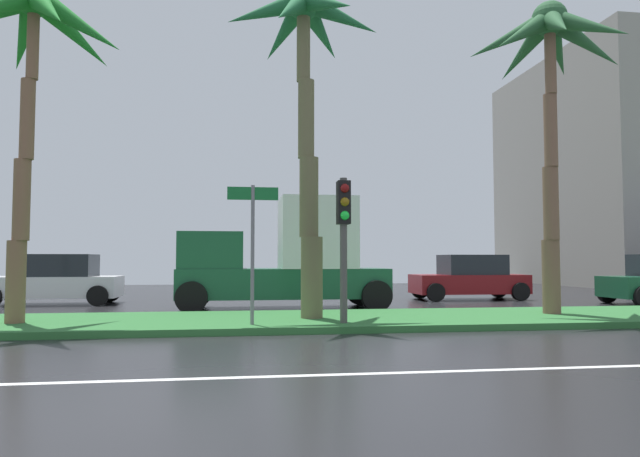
{
  "coord_description": "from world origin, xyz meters",
  "views": [
    {
      "loc": [
        1.53,
        -5.47,
        1.54
      ],
      "look_at": [
        3.98,
        11.63,
        2.5
      ],
      "focal_mm": 31.49,
      "sensor_mm": 36.0,
      "label": 1
    }
  ],
  "objects_px": {
    "traffic_signal_median_right": "(344,223)",
    "car_in_traffic_second": "(56,280)",
    "street_name_sign": "(253,235)",
    "palm_tree_centre_left": "(33,41)",
    "palm_tree_centre_right": "(549,60)",
    "box_truck_lead": "(286,259)",
    "car_in_traffic_third": "(470,278)",
    "palm_tree_centre": "(306,56)"
  },
  "relations": [
    {
      "from": "palm_tree_centre_left",
      "to": "palm_tree_centre",
      "type": "relative_size",
      "value": 0.94
    },
    {
      "from": "traffic_signal_median_right",
      "to": "car_in_traffic_second",
      "type": "bearing_deg",
      "value": 135.97
    },
    {
      "from": "palm_tree_centre_left",
      "to": "car_in_traffic_third",
      "type": "bearing_deg",
      "value": 29.16
    },
    {
      "from": "palm_tree_centre_left",
      "to": "car_in_traffic_second",
      "type": "height_order",
      "value": "palm_tree_centre_left"
    },
    {
      "from": "palm_tree_centre_right",
      "to": "car_in_traffic_third",
      "type": "relative_size",
      "value": 1.89
    },
    {
      "from": "traffic_signal_median_right",
      "to": "street_name_sign",
      "type": "height_order",
      "value": "traffic_signal_median_right"
    },
    {
      "from": "car_in_traffic_second",
      "to": "car_in_traffic_third",
      "type": "height_order",
      "value": "same"
    },
    {
      "from": "palm_tree_centre",
      "to": "box_truck_lead",
      "type": "distance_m",
      "value": 6.43
    },
    {
      "from": "palm_tree_centre_right",
      "to": "box_truck_lead",
      "type": "bearing_deg",
      "value": 147.32
    },
    {
      "from": "box_truck_lead",
      "to": "car_in_traffic_second",
      "type": "bearing_deg",
      "value": -20.54
    },
    {
      "from": "palm_tree_centre_right",
      "to": "car_in_traffic_second",
      "type": "xyz_separation_m",
      "value": [
        -14.2,
        7.06,
        -5.91
      ]
    },
    {
      "from": "traffic_signal_median_right",
      "to": "car_in_traffic_third",
      "type": "distance_m",
      "value": 10.81
    },
    {
      "from": "palm_tree_centre_left",
      "to": "car_in_traffic_second",
      "type": "distance_m",
      "value": 9.33
    },
    {
      "from": "palm_tree_centre_left",
      "to": "box_truck_lead",
      "type": "distance_m",
      "value": 8.95
    },
    {
      "from": "palm_tree_centre",
      "to": "box_truck_lead",
      "type": "xyz_separation_m",
      "value": [
        -0.15,
        4.02,
        -5.01
      ]
    },
    {
      "from": "palm_tree_centre_left",
      "to": "palm_tree_centre_right",
      "type": "distance_m",
      "value": 12.6
    },
    {
      "from": "palm_tree_centre_right",
      "to": "street_name_sign",
      "type": "xyz_separation_m",
      "value": [
        -7.67,
        -1.17,
        -4.65
      ]
    },
    {
      "from": "street_name_sign",
      "to": "car_in_traffic_second",
      "type": "relative_size",
      "value": 0.7
    },
    {
      "from": "car_in_traffic_second",
      "to": "car_in_traffic_third",
      "type": "bearing_deg",
      "value": -179.07
    },
    {
      "from": "car_in_traffic_third",
      "to": "street_name_sign",
      "type": "bearing_deg",
      "value": 44.83
    },
    {
      "from": "street_name_sign",
      "to": "box_truck_lead",
      "type": "bearing_deg",
      "value": 77.88
    },
    {
      "from": "traffic_signal_median_right",
      "to": "car_in_traffic_third",
      "type": "height_order",
      "value": "traffic_signal_median_right"
    },
    {
      "from": "palm_tree_centre",
      "to": "box_truck_lead",
      "type": "bearing_deg",
      "value": 92.15
    },
    {
      "from": "street_name_sign",
      "to": "car_in_traffic_third",
      "type": "bearing_deg",
      "value": 44.83
    },
    {
      "from": "car_in_traffic_second",
      "to": "car_in_traffic_third",
      "type": "distance_m",
      "value": 15.05
    },
    {
      "from": "palm_tree_centre",
      "to": "car_in_traffic_second",
      "type": "xyz_separation_m",
      "value": [
        -7.83,
        6.9,
        -5.74
      ]
    },
    {
      "from": "palm_tree_centre_right",
      "to": "car_in_traffic_second",
      "type": "bearing_deg",
      "value": 153.56
    },
    {
      "from": "palm_tree_centre_left",
      "to": "car_in_traffic_second",
      "type": "relative_size",
      "value": 1.81
    },
    {
      "from": "palm_tree_centre_left",
      "to": "car_in_traffic_third",
      "type": "xyz_separation_m",
      "value": [
        13.44,
        7.5,
        -5.63
      ]
    },
    {
      "from": "street_name_sign",
      "to": "car_in_traffic_third",
      "type": "height_order",
      "value": "street_name_sign"
    },
    {
      "from": "palm_tree_centre_left",
      "to": "traffic_signal_median_right",
      "type": "bearing_deg",
      "value": -8.09
    },
    {
      "from": "palm_tree_centre_right",
      "to": "street_name_sign",
      "type": "relative_size",
      "value": 2.71
    },
    {
      "from": "palm_tree_centre_right",
      "to": "box_truck_lead",
      "type": "distance_m",
      "value": 9.33
    },
    {
      "from": "palm_tree_centre",
      "to": "car_in_traffic_third",
      "type": "height_order",
      "value": "palm_tree_centre"
    },
    {
      "from": "palm_tree_centre_left",
      "to": "box_truck_lead",
      "type": "bearing_deg",
      "value": 35.82
    },
    {
      "from": "car_in_traffic_third",
      "to": "traffic_signal_median_right",
      "type": "bearing_deg",
      "value": 52.45
    },
    {
      "from": "car_in_traffic_second",
      "to": "box_truck_lead",
      "type": "height_order",
      "value": "box_truck_lead"
    },
    {
      "from": "palm_tree_centre_left",
      "to": "traffic_signal_median_right",
      "type": "xyz_separation_m",
      "value": [
        6.92,
        -0.98,
        -4.11
      ]
    },
    {
      "from": "box_truck_lead",
      "to": "car_in_traffic_third",
      "type": "xyz_separation_m",
      "value": [
        7.37,
        3.12,
        -0.72
      ]
    },
    {
      "from": "palm_tree_centre",
      "to": "palm_tree_centre_right",
      "type": "distance_m",
      "value": 6.38
    },
    {
      "from": "street_name_sign",
      "to": "box_truck_lead",
      "type": "height_order",
      "value": "box_truck_lead"
    },
    {
      "from": "traffic_signal_median_right",
      "to": "car_in_traffic_second",
      "type": "xyz_separation_m",
      "value": [
        -8.52,
        8.24,
        -1.53
      ]
    }
  ]
}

